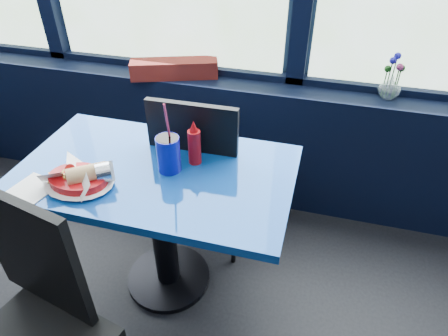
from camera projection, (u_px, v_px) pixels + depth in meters
The scene contains 10 objects.
window_sill at pixel (171, 129), 2.68m from camera, with size 5.00×0.26×0.80m, color black.
near_table at pixel (159, 200), 1.84m from camera, with size 1.20×0.70×0.75m.
chair_near_front at pixel (32, 319), 1.34m from camera, with size 0.54×0.54×1.00m.
chair_near_back at pixel (203, 166), 2.06m from camera, with size 0.45×0.46×0.99m.
planter_box at pixel (174, 69), 2.37m from camera, with size 0.51×0.13×0.10m, color maroon.
flower_vase at pixel (391, 85), 2.13m from camera, with size 0.13×0.13×0.25m.
food_basket at pixel (79, 178), 1.63m from camera, with size 0.29×0.29×0.10m.
ketchup_bottle at pixel (194, 144), 1.72m from camera, with size 0.06×0.06×0.21m.
soda_cup at pixel (169, 153), 1.68m from camera, with size 0.10×0.10×0.34m.
napkin at pixel (33, 189), 1.62m from camera, with size 0.16×0.16×0.00m, color white.
Camera 1 is at (0.96, 0.74, 1.78)m, focal length 32.00 mm.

